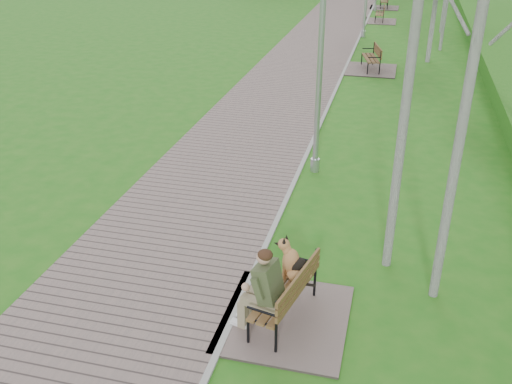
% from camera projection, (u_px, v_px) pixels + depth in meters
% --- Properties ---
extents(ground, '(120.00, 120.00, 0.00)m').
position_uv_depth(ground, '(256.00, 267.00, 10.05)').
color(ground, '#226917').
rests_on(ground, ground).
extents(walkway, '(3.50, 67.00, 0.04)m').
position_uv_depth(walkway, '(327.00, 30.00, 29.02)').
color(walkway, '#74625E').
rests_on(walkway, ground).
extents(kerb, '(0.10, 67.00, 0.05)m').
position_uv_depth(kerb, '(362.00, 31.00, 28.63)').
color(kerb, '#999993').
rests_on(kerb, ground).
extents(bench_main, '(1.89, 2.10, 1.65)m').
position_uv_depth(bench_main, '(279.00, 296.00, 8.55)').
color(bench_main, '#74625E').
rests_on(bench_main, ground).
extents(bench_second, '(1.89, 2.10, 1.16)m').
position_uv_depth(bench_second, '(370.00, 65.00, 21.91)').
color(bench_second, '#74625E').
rests_on(bench_second, ground).
extents(bench_third, '(1.74, 1.93, 1.07)m').
position_uv_depth(bench_third, '(379.00, 18.00, 31.07)').
color(bench_third, '#74625E').
rests_on(bench_third, ground).
extents(bench_far, '(1.72, 1.91, 1.05)m').
position_uv_depth(bench_far, '(384.00, 5.00, 35.14)').
color(bench_far, '#74625E').
rests_on(bench_far, ground).
extents(lamp_post_near, '(0.21, 0.21, 5.54)m').
position_uv_depth(lamp_post_near, '(320.00, 64.00, 12.51)').
color(lamp_post_near, '#9DA0A5').
rests_on(lamp_post_near, ground).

